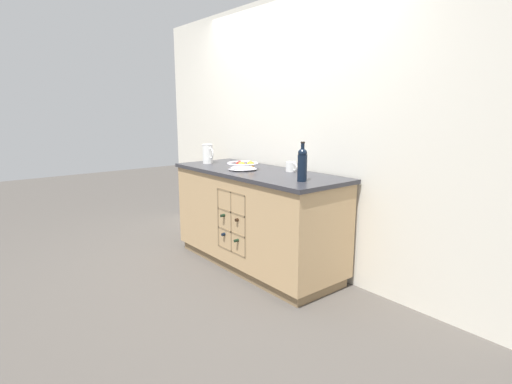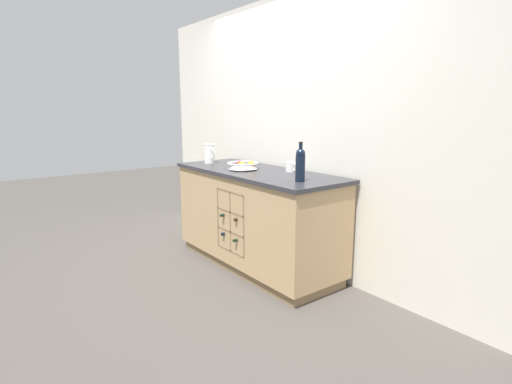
% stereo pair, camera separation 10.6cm
% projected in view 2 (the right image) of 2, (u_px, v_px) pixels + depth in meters
% --- Properties ---
extents(ground_plane, '(14.00, 14.00, 0.00)m').
position_uv_depth(ground_plane, '(256.00, 265.00, 3.91)').
color(ground_plane, '#4C4742').
extents(back_wall, '(4.40, 0.06, 2.55)m').
position_uv_depth(back_wall, '(289.00, 132.00, 3.89)').
color(back_wall, silver).
rests_on(back_wall, ground_plane).
extents(kitchen_island, '(1.84, 0.72, 0.94)m').
position_uv_depth(kitchen_island, '(256.00, 218.00, 3.81)').
color(kitchen_island, olive).
rests_on(kitchen_island, ground_plane).
extents(fruit_bowl, '(0.29, 0.29, 0.08)m').
position_uv_depth(fruit_bowl, '(243.00, 165.00, 3.75)').
color(fruit_bowl, silver).
rests_on(fruit_bowl, kitchen_island).
extents(white_pitcher, '(0.17, 0.11, 0.20)m').
position_uv_depth(white_pitcher, '(209.00, 153.00, 4.20)').
color(white_pitcher, white).
rests_on(white_pitcher, kitchen_island).
extents(ceramic_mug, '(0.13, 0.09, 0.09)m').
position_uv_depth(ceramic_mug, '(291.00, 167.00, 3.63)').
color(ceramic_mug, white).
rests_on(ceramic_mug, kitchen_island).
extents(standing_wine_bottle, '(0.08, 0.08, 0.31)m').
position_uv_depth(standing_wine_bottle, '(300.00, 164.00, 3.11)').
color(standing_wine_bottle, black).
rests_on(standing_wine_bottle, kitchen_island).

